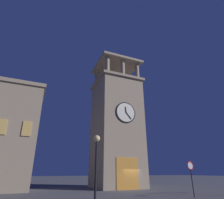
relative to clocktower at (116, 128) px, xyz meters
name	(u,v)px	position (x,y,z in m)	size (l,w,h in m)	color
ground_plane	(132,190)	(-0.71, 3.18, -8.83)	(200.00, 200.00, 0.00)	#4C4C51
clocktower	(116,128)	(0.00, 0.00, 0.00)	(7.30, 7.38, 23.47)	gray
street_lamp	(96,155)	(8.14, 14.82, -5.67)	(0.44, 0.44, 4.45)	black
no_horn_sign	(191,169)	(-2.12, 12.38, -6.38)	(0.78, 0.14, 3.12)	black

